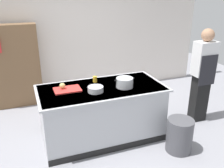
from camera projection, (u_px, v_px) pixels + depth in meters
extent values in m
plane|color=gray|center=(102.00, 137.00, 4.16)|extent=(10.00, 10.00, 0.00)
cube|color=silver|center=(71.00, 29.00, 5.43)|extent=(6.40, 0.12, 3.00)
cube|color=#B7BABF|center=(102.00, 113.00, 3.99)|extent=(1.90, 0.90, 0.90)
cube|color=#B7BABF|center=(102.00, 88.00, 3.83)|extent=(1.98, 0.98, 0.03)
cube|color=black|center=(112.00, 150.00, 3.74)|extent=(1.90, 0.01, 0.10)
cube|color=red|center=(67.00, 90.00, 3.72)|extent=(0.40, 0.28, 0.02)
sphere|color=tan|center=(62.00, 86.00, 3.72)|extent=(0.09, 0.09, 0.09)
cylinder|color=#B7BABF|center=(125.00, 83.00, 3.82)|extent=(0.26, 0.26, 0.15)
cube|color=black|center=(116.00, 81.00, 3.75)|extent=(0.04, 0.02, 0.01)
cube|color=black|center=(133.00, 78.00, 3.84)|extent=(0.04, 0.02, 0.01)
cylinder|color=#B7BABF|center=(96.00, 89.00, 3.65)|extent=(0.23, 0.23, 0.08)
cylinder|color=yellow|center=(95.00, 79.00, 4.02)|extent=(0.07, 0.07, 0.10)
cylinder|color=#4C4C51|center=(180.00, 135.00, 3.72)|extent=(0.39, 0.39, 0.53)
cube|color=black|center=(199.00, 98.00, 4.55)|extent=(0.28, 0.20, 0.90)
cube|color=silver|center=(205.00, 59.00, 4.27)|extent=(0.38, 0.24, 0.60)
sphere|color=#A87A5B|center=(208.00, 35.00, 4.12)|extent=(0.22, 0.22, 0.22)
cube|color=#232328|center=(208.00, 70.00, 4.23)|extent=(0.34, 0.02, 0.54)
cube|color=brown|center=(12.00, 67.00, 4.98)|extent=(1.10, 0.28, 1.70)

